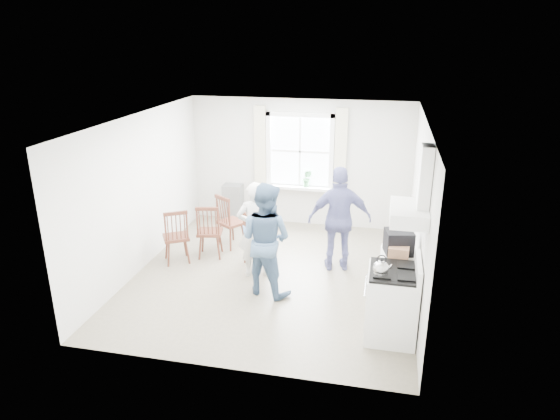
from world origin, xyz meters
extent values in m
cube|color=gray|center=(0.00, 0.00, -0.01)|extent=(4.62, 5.12, 0.02)
cube|color=beige|center=(0.00, 2.52, 1.30)|extent=(4.62, 0.04, 2.64)
cube|color=beige|center=(0.00, -2.52, 1.30)|extent=(4.62, 0.04, 2.64)
cube|color=beige|center=(-2.27, 0.00, 1.30)|extent=(0.04, 5.12, 2.64)
cube|color=beige|center=(2.27, 0.00, 1.30)|extent=(0.04, 5.12, 2.64)
cube|color=white|center=(0.00, 0.00, 2.61)|extent=(4.62, 5.12, 0.02)
cube|color=white|center=(0.00, 2.48, 1.55)|extent=(1.20, 0.02, 1.40)
cube|color=white|center=(0.00, 2.46, 2.29)|extent=(1.38, 0.09, 0.09)
cube|color=white|center=(0.00, 2.46, 0.81)|extent=(1.38, 0.09, 0.09)
cube|color=white|center=(-0.65, 2.46, 1.55)|extent=(0.09, 0.09, 1.58)
cube|color=white|center=(0.65, 2.46, 1.55)|extent=(0.09, 0.09, 1.58)
cube|color=white|center=(0.00, 2.38, 0.82)|extent=(1.38, 0.24, 0.06)
cube|color=beige|center=(-0.82, 2.44, 1.60)|extent=(0.24, 0.05, 1.70)
cube|color=beige|center=(0.82, 2.44, 1.60)|extent=(0.24, 0.05, 1.70)
cube|color=white|center=(2.02, -1.35, 1.74)|extent=(0.45, 0.76, 0.18)
cube|color=white|center=(2.17, -1.35, 2.21)|extent=(0.14, 0.30, 0.76)
cube|color=gray|center=(-1.40, 2.33, 0.40)|extent=(0.40, 0.30, 0.80)
cube|color=white|center=(1.91, -1.35, 0.46)|extent=(0.65, 0.76, 0.92)
cube|color=black|center=(1.91, -1.35, 0.94)|extent=(0.61, 0.72, 0.03)
cube|color=white|center=(2.20, -1.35, 1.02)|extent=(0.06, 0.76, 0.20)
cylinder|color=silver|center=(1.56, -1.35, 0.70)|extent=(0.02, 0.61, 0.02)
sphere|color=silver|center=(1.74, -1.52, 1.05)|extent=(0.20, 0.20, 0.20)
cylinder|color=silver|center=(1.74, -1.52, 0.99)|extent=(0.18, 0.18, 0.04)
torus|color=black|center=(1.74, -1.52, 1.17)|extent=(0.13, 0.04, 0.12)
cube|color=white|center=(1.98, -0.65, 0.45)|extent=(0.50, 0.55, 0.90)
cube|color=black|center=(1.96, -0.67, 0.99)|extent=(0.43, 0.40, 0.18)
cube|color=black|center=(1.96, -0.67, 1.15)|extent=(0.43, 0.40, 0.16)
cube|color=#A4714F|center=(1.96, -0.87, 0.99)|extent=(0.29, 0.21, 0.17)
cube|color=#4C2418|center=(-1.27, 0.53, 0.46)|extent=(0.50, 0.48, 0.05)
cube|color=#4C2418|center=(-1.24, 0.35, 0.73)|extent=(0.41, 0.14, 0.55)
cylinder|color=#4C2418|center=(-1.27, 0.53, 0.22)|extent=(0.04, 0.04, 0.44)
cube|color=#4C2418|center=(-0.37, 0.47, 0.44)|extent=(0.52, 0.51, 0.05)
cube|color=#4C2418|center=(-0.43, 0.30, 0.70)|extent=(0.38, 0.19, 0.52)
cylinder|color=#4C2418|center=(-0.37, 0.47, 0.21)|extent=(0.03, 0.03, 0.42)
cube|color=#4C2418|center=(-1.77, 0.19, 0.45)|extent=(0.57, 0.56, 0.05)
cube|color=#4C2418|center=(-1.68, 0.03, 0.73)|extent=(0.38, 0.26, 0.54)
cylinder|color=#4C2418|center=(-1.77, 0.19, 0.22)|extent=(0.04, 0.04, 0.43)
imported|color=silver|center=(-0.28, -0.03, 0.81)|extent=(0.74, 0.74, 1.61)
imported|color=slate|center=(0.01, -0.54, 0.88)|extent=(1.09, 1.09, 1.77)
imported|color=navy|center=(1.03, 0.50, 0.90)|extent=(1.25, 1.25, 1.79)
imported|color=#32723D|center=(0.17, 2.36, 1.03)|extent=(0.23, 0.23, 0.35)
cube|color=#4C2418|center=(-1.04, 1.05, 0.47)|extent=(0.59, 0.59, 0.05)
cube|color=#4C2418|center=(-1.15, 0.89, 0.75)|extent=(0.37, 0.29, 0.56)
cylinder|color=#4C2418|center=(-1.04, 1.05, 0.22)|extent=(0.04, 0.04, 0.45)
camera|label=1|loc=(1.69, -7.26, 3.82)|focal=32.00mm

